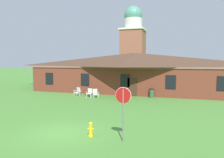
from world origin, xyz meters
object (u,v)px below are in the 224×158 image
fire_hydrant (91,130)px  lawn_chair_left_end (90,92)px  lawn_chair_by_porch (78,91)px  stop_sign (123,103)px  lawn_chair_near_door (89,91)px  trash_bin (152,93)px  lawn_chair_middle (95,93)px

fire_hydrant → lawn_chair_left_end: bearing=114.3°
fire_hydrant → lawn_chair_by_porch: bearing=119.9°
stop_sign → lawn_chair_by_porch: stop_sign is taller
lawn_chair_near_door → fire_hydrant: size_ratio=1.21×
lawn_chair_near_door → trash_bin: size_ratio=0.98×
lawn_chair_middle → lawn_chair_by_porch: bearing=165.9°
stop_sign → lawn_chair_by_porch: 15.60m
lawn_chair_by_porch → stop_sign: bearing=-54.7°
fire_hydrant → trash_bin: (1.29, 13.71, 0.12)m
stop_sign → trash_bin: size_ratio=2.80×
lawn_chair_by_porch → trash_bin: trash_bin is taller
lawn_chair_near_door → trash_bin: trash_bin is taller
stop_sign → lawn_chair_by_porch: size_ratio=2.87×
trash_bin → fire_hydrant: bearing=-95.4°
lawn_chair_middle → fire_hydrant: (4.64, -11.80, -0.12)m
lawn_chair_left_end → trash_bin: (6.73, 1.67, -0.00)m
lawn_chair_by_porch → fire_hydrant: bearing=-60.1°
lawn_chair_near_door → lawn_chair_left_end: (0.49, -0.85, 0.00)m
lawn_chair_left_end → fire_hydrant: lawn_chair_left_end is taller
stop_sign → trash_bin: 14.04m
fire_hydrant → trash_bin: 13.77m
lawn_chair_by_porch → trash_bin: bearing=8.6°
stop_sign → trash_bin: (-0.55, 13.95, -1.46)m
lawn_chair_by_porch → lawn_chair_left_end: size_ratio=1.00×
lawn_chair_by_porch → lawn_chair_middle: (2.50, -0.63, 0.00)m
lawn_chair_middle → fire_hydrant: 12.68m
lawn_chair_left_end → fire_hydrant: (5.44, -12.03, -0.12)m
lawn_chair_near_door → trash_bin: 7.28m
trash_bin → lawn_chair_middle: bearing=-162.2°
trash_bin → lawn_chair_by_porch: bearing=-171.4°
lawn_chair_near_door → lawn_chair_middle: (1.29, -1.09, 0.00)m
lawn_chair_near_door → lawn_chair_by_porch: bearing=-159.1°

